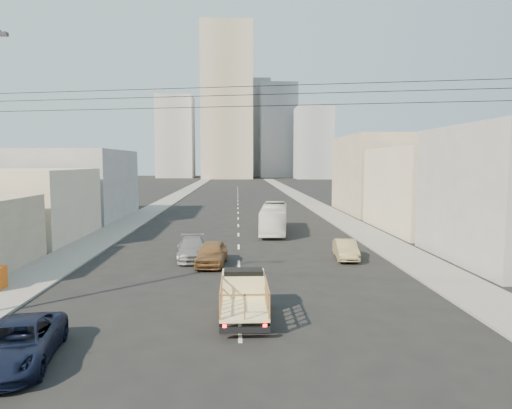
{
  "coord_description": "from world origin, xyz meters",
  "views": [
    {
      "loc": [
        -0.09,
        -15.15,
        6.61
      ],
      "look_at": [
        1.28,
        18.1,
        3.5
      ],
      "focal_mm": 32.0,
      "sensor_mm": 36.0,
      "label": 1
    }
  ],
  "objects": [
    {
      "name": "high_rise_tower",
      "position": [
        -4.0,
        170.0,
        30.0
      ],
      "size": [
        20.0,
        20.0,
        60.0
      ],
      "primitive_type": "cube",
      "color": "#9D9479",
      "rests_on": "ground"
    },
    {
      "name": "sidewalk_left",
      "position": [
        -11.75,
        70.0,
        0.06
      ],
      "size": [
        3.5,
        180.0,
        0.12
      ],
      "primitive_type": "cube",
      "color": "slate",
      "rests_on": "ground"
    },
    {
      "name": "flatbed_pickup",
      "position": [
        0.17,
        3.68,
        1.09
      ],
      "size": [
        1.95,
        4.41,
        1.9
      ],
      "color": "beige",
      "rests_on": "ground"
    },
    {
      "name": "bldg_left_mid",
      "position": [
        -19.0,
        24.0,
        3.0
      ],
      "size": [
        11.0,
        12.0,
        6.0
      ],
      "primitive_type": "cube",
      "color": "#B5AC92",
      "rests_on": "ground"
    },
    {
      "name": "sidewalk_right",
      "position": [
        11.75,
        70.0,
        0.06
      ],
      "size": [
        3.5,
        180.0,
        0.12
      ],
      "primitive_type": "cube",
      "color": "slate",
      "rests_on": "ground"
    },
    {
      "name": "ground",
      "position": [
        0.0,
        0.0,
        0.0
      ],
      "size": [
        420.0,
        420.0,
        0.0
      ],
      "primitive_type": "plane",
      "color": "black",
      "rests_on": "ground"
    },
    {
      "name": "navy_pickup",
      "position": [
        -7.31,
        -0.41,
        0.69
      ],
      "size": [
        2.99,
        5.27,
        1.39
      ],
      "primitive_type": "imported",
      "rotation": [
        0.0,
        0.0,
        0.14
      ],
      "color": "black",
      "rests_on": "ground"
    },
    {
      "name": "bldg_left_far",
      "position": [
        -19.5,
        39.0,
        4.0
      ],
      "size": [
        12.0,
        16.0,
        8.0
      ],
      "primitive_type": "cube",
      "color": "gray",
      "rests_on": "ground"
    },
    {
      "name": "midrise_east",
      "position": [
        30.0,
        165.0,
        14.0
      ],
      "size": [
        14.0,
        14.0,
        28.0
      ],
      "primitive_type": "cube",
      "color": "gray",
      "rests_on": "ground"
    },
    {
      "name": "midrise_nw",
      "position": [
        -26.0,
        180.0,
        17.0
      ],
      "size": [
        15.0,
        15.0,
        34.0
      ],
      "primitive_type": "cube",
      "color": "gray",
      "rests_on": "ground"
    },
    {
      "name": "bldg_right_far",
      "position": [
        20.0,
        44.0,
        5.0
      ],
      "size": [
        12.0,
        16.0,
        10.0
      ],
      "primitive_type": "cube",
      "color": "gray",
      "rests_on": "ground"
    },
    {
      "name": "lane_dashes",
      "position": [
        0.0,
        53.0,
        0.01
      ],
      "size": [
        0.15,
        104.0,
        0.01
      ],
      "color": "silver",
      "rests_on": "ground"
    },
    {
      "name": "overhead_wires",
      "position": [
        0.0,
        1.5,
        8.97
      ],
      "size": [
        23.01,
        5.02,
        0.72
      ],
      "color": "black",
      "rests_on": "ground"
    },
    {
      "name": "sedan_tan",
      "position": [
        7.3,
        15.26,
        0.65
      ],
      "size": [
        1.74,
        4.07,
        1.3
      ],
      "primitive_type": "imported",
      "rotation": [
        0.0,
        0.0,
        -0.09
      ],
      "color": "#8D7D52",
      "rests_on": "ground"
    },
    {
      "name": "sedan_grey",
      "position": [
        -3.17,
        15.67,
        0.72
      ],
      "size": [
        2.47,
        5.14,
        1.44
      ],
      "primitive_type": "imported",
      "rotation": [
        0.0,
        0.0,
        0.09
      ],
      "color": "slate",
      "rests_on": "ground"
    },
    {
      "name": "sedan_brown",
      "position": [
        -1.75,
        13.79,
        0.76
      ],
      "size": [
        2.12,
        4.57,
        1.52
      ],
      "primitive_type": "imported",
      "rotation": [
        0.0,
        0.0,
        -0.08
      ],
      "color": "brown",
      "rests_on": "ground"
    },
    {
      "name": "city_bus",
      "position": [
        3.35,
        27.19,
        1.35
      ],
      "size": [
        3.35,
        9.86,
        2.69
      ],
      "primitive_type": "imported",
      "rotation": [
        0.0,
        0.0,
        -0.11
      ],
      "color": "white",
      "rests_on": "ground"
    },
    {
      "name": "midrise_back",
      "position": [
        6.0,
        200.0,
        22.0
      ],
      "size": [
        18.0,
        18.0,
        44.0
      ],
      "primitive_type": "cube",
      "color": "gray",
      "rests_on": "ground"
    },
    {
      "name": "midrise_ne",
      "position": [
        18.0,
        185.0,
        20.0
      ],
      "size": [
        16.0,
        16.0,
        40.0
      ],
      "primitive_type": "cube",
      "color": "gray",
      "rests_on": "ground"
    },
    {
      "name": "bldg_right_mid",
      "position": [
        19.5,
        28.0,
        4.0
      ],
      "size": [
        11.0,
        14.0,
        8.0
      ],
      "primitive_type": "cube",
      "color": "#B5AC92",
      "rests_on": "ground"
    }
  ]
}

